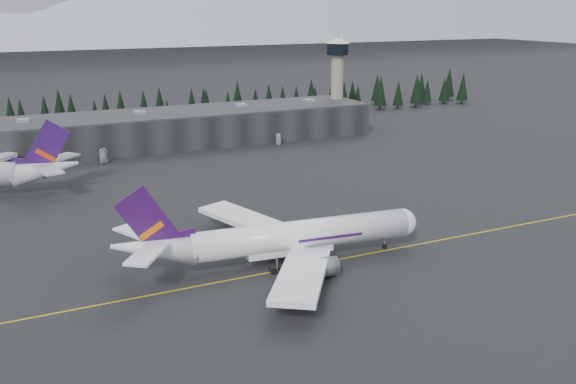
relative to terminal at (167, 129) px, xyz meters
name	(u,v)px	position (x,y,z in m)	size (l,w,h in m)	color
ground	(329,257)	(0.00, -125.00, -6.30)	(1400.00, 1400.00, 0.00)	black
taxiline	(334,260)	(0.00, -127.00, -6.29)	(400.00, 0.40, 0.02)	gold
terminal	(167,129)	(0.00, 0.00, 0.00)	(160.00, 30.00, 12.60)	black
control_tower	(337,73)	(75.00, 3.00, 17.11)	(10.00, 10.00, 37.70)	gray
treeline	(144,111)	(0.00, 37.00, 1.20)	(360.00, 20.00, 15.00)	black
mountain_ridge	(16,39)	(0.00, 875.00, -6.30)	(4400.00, 900.00, 420.00)	white
jet_main	(276,239)	(-11.41, -123.22, -0.92)	(64.85, 59.60, 19.09)	white
gse_vehicle_a	(104,162)	(-27.54, -20.28, -5.55)	(2.49, 5.39, 1.50)	silver
gse_vehicle_b	(279,143)	(37.80, -18.50, -5.52)	(1.84, 4.58, 1.56)	silver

